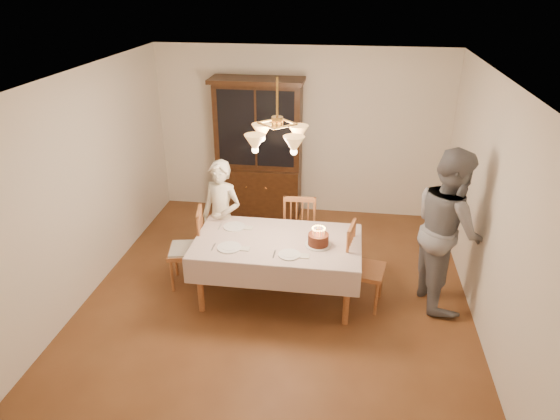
% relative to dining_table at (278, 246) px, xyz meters
% --- Properties ---
extents(ground, '(5.00, 5.00, 0.00)m').
position_rel_dining_table_xyz_m(ground, '(0.00, 0.00, -0.68)').
color(ground, brown).
rests_on(ground, ground).
extents(room_shell, '(5.00, 5.00, 5.00)m').
position_rel_dining_table_xyz_m(room_shell, '(0.00, 0.00, 0.90)').
color(room_shell, white).
rests_on(room_shell, ground).
extents(dining_table, '(1.90, 1.10, 0.76)m').
position_rel_dining_table_xyz_m(dining_table, '(0.00, 0.00, 0.00)').
color(dining_table, '#95532B').
rests_on(dining_table, ground).
extents(china_hutch, '(1.38, 0.54, 2.16)m').
position_rel_dining_table_xyz_m(china_hutch, '(-0.63, 2.25, 0.36)').
color(china_hutch, black).
rests_on(china_hutch, ground).
extents(chair_far_side, '(0.46, 0.44, 1.00)m').
position_rel_dining_table_xyz_m(chair_far_side, '(0.17, 0.89, -0.24)').
color(chair_far_side, '#95532B').
rests_on(chair_far_side, ground).
extents(chair_left_end, '(0.50, 0.51, 1.00)m').
position_rel_dining_table_xyz_m(chair_left_end, '(-1.14, 0.13, -0.23)').
color(chair_left_end, '#95532B').
rests_on(chair_left_end, ground).
extents(chair_right_end, '(0.49, 0.51, 1.00)m').
position_rel_dining_table_xyz_m(chair_right_end, '(1.01, 0.00, -0.24)').
color(chair_right_end, '#95532B').
rests_on(chair_right_end, ground).
extents(elderly_woman, '(0.63, 0.51, 1.49)m').
position_rel_dining_table_xyz_m(elderly_woman, '(-0.79, 0.52, 0.06)').
color(elderly_woman, '#F2EACC').
rests_on(elderly_woman, ground).
extents(adult_in_grey, '(0.89, 1.04, 1.88)m').
position_rel_dining_table_xyz_m(adult_in_grey, '(1.90, 0.22, 0.26)').
color(adult_in_grey, slate).
rests_on(adult_in_grey, ground).
extents(birthday_cake, '(0.30, 0.30, 0.22)m').
position_rel_dining_table_xyz_m(birthday_cake, '(0.47, -0.05, 0.14)').
color(birthday_cake, white).
rests_on(birthday_cake, dining_table).
extents(place_setting_near_left, '(0.42, 0.27, 0.02)m').
position_rel_dining_table_xyz_m(place_setting_near_left, '(-0.49, -0.25, 0.08)').
color(place_setting_near_left, white).
rests_on(place_setting_near_left, dining_table).
extents(place_setting_near_right, '(0.39, 0.24, 0.02)m').
position_rel_dining_table_xyz_m(place_setting_near_right, '(0.19, -0.31, 0.08)').
color(place_setting_near_right, white).
rests_on(place_setting_near_right, dining_table).
extents(place_setting_far_left, '(0.41, 0.26, 0.02)m').
position_rel_dining_table_xyz_m(place_setting_far_left, '(-0.55, 0.25, 0.08)').
color(place_setting_far_left, white).
rests_on(place_setting_far_left, dining_table).
extents(chandelier, '(0.62, 0.62, 0.73)m').
position_rel_dining_table_xyz_m(chandelier, '(-0.00, -0.00, 1.29)').
color(chandelier, '#BF8C3F').
rests_on(chandelier, ground).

